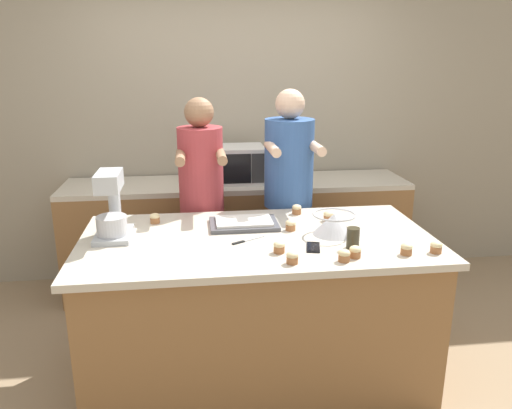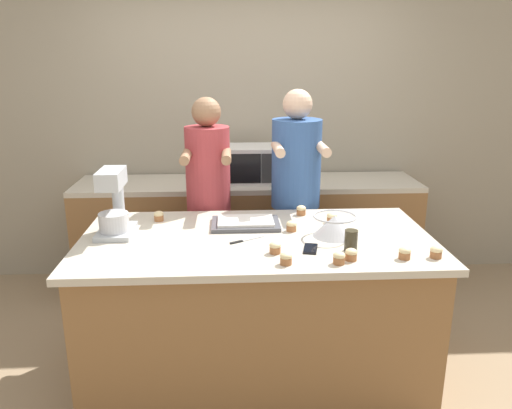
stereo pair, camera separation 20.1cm
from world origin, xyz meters
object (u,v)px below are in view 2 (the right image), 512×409
(cupcake_2, at_px, (275,247))
(cupcake_5, at_px, (339,258))
(person_left, at_px, (209,208))
(person_right, at_px, (295,204))
(cupcake_1, at_px, (332,218))
(cupcake_4, at_px, (291,226))
(cupcake_8, at_px, (286,258))
(cupcake_0, at_px, (159,216))
(knife, at_px, (245,240))
(drinking_glass, at_px, (351,240))
(cupcake_6, at_px, (301,210))
(stand_mixer, at_px, (114,206))
(baking_tray, at_px, (246,223))
(cupcake_3, at_px, (436,252))
(cupcake_7, at_px, (405,253))
(mixing_bowl, at_px, (334,225))
(microwave_oven, at_px, (244,164))
(cupcake_9, at_px, (351,254))
(cell_phone, at_px, (311,249))

(cupcake_2, xyz_separation_m, cupcake_5, (0.31, -0.16, 0.00))
(person_left, relative_size, person_right, 0.97)
(cupcake_1, bearing_deg, cupcake_4, -151.86)
(cupcake_8, bearing_deg, cupcake_0, 134.71)
(knife, bearing_deg, cupcake_2, -51.41)
(cupcake_2, bearing_deg, cupcake_4, 69.43)
(person_right, xyz_separation_m, drinking_glass, (0.17, -0.95, 0.07))
(person_right, bearing_deg, cupcake_6, -90.49)
(cupcake_6, bearing_deg, cupcake_8, -103.28)
(stand_mixer, height_order, cupcake_6, stand_mixer)
(person_right, relative_size, baking_tray, 4.10)
(cupcake_3, bearing_deg, cupcake_7, -178.31)
(mixing_bowl, bearing_deg, microwave_oven, 110.50)
(knife, relative_size, cupcake_9, 3.11)
(cupcake_8, bearing_deg, microwave_oven, 95.29)
(stand_mixer, relative_size, baking_tray, 0.94)
(stand_mixer, height_order, cupcake_9, stand_mixer)
(baking_tray, xyz_separation_m, knife, (-0.01, -0.27, -0.02))
(mixing_bowl, xyz_separation_m, cupcake_9, (0.01, -0.36, -0.04))
(drinking_glass, bearing_deg, cupcake_0, 152.54)
(microwave_oven, distance_m, cupcake_1, 1.17)
(baking_tray, bearing_deg, knife, -92.95)
(stand_mixer, height_order, cupcake_0, stand_mixer)
(baking_tray, bearing_deg, cupcake_5, -54.03)
(person_right, bearing_deg, cell_phone, -92.39)
(person_right, xyz_separation_m, cupcake_1, (0.17, -0.48, 0.05))
(mixing_bowl, distance_m, drinking_glass, 0.23)
(person_left, height_order, cupcake_8, person_left)
(person_right, relative_size, cupcake_9, 26.65)
(mixing_bowl, bearing_deg, drinking_glass, -79.38)
(cell_phone, relative_size, cupcake_8, 2.44)
(mixing_bowl, height_order, cupcake_5, mixing_bowl)
(drinking_glass, relative_size, cupcake_5, 1.80)
(cupcake_6, bearing_deg, stand_mixer, -164.73)
(baking_tray, bearing_deg, person_left, 115.89)
(cupcake_0, xyz_separation_m, cupcake_8, (0.73, -0.74, 0.00))
(drinking_glass, bearing_deg, stand_mixer, 165.80)
(person_right, height_order, cupcake_7, person_right)
(cupcake_9, bearing_deg, knife, 149.92)
(cupcake_3, bearing_deg, cupcake_0, 155.41)
(cupcake_3, relative_size, cupcake_7, 1.00)
(knife, bearing_deg, cell_phone, -23.52)
(person_left, relative_size, cupcake_2, 25.87)
(knife, bearing_deg, stand_mixer, 168.35)
(cupcake_7, bearing_deg, cupcake_4, 139.24)
(person_left, height_order, cupcake_0, person_left)
(drinking_glass, relative_size, cupcake_6, 1.80)
(knife, distance_m, cupcake_4, 0.32)
(cupcake_0, xyz_separation_m, cupcake_2, (0.69, -0.59, 0.00))
(microwave_oven, bearing_deg, cell_phone, -78.21)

